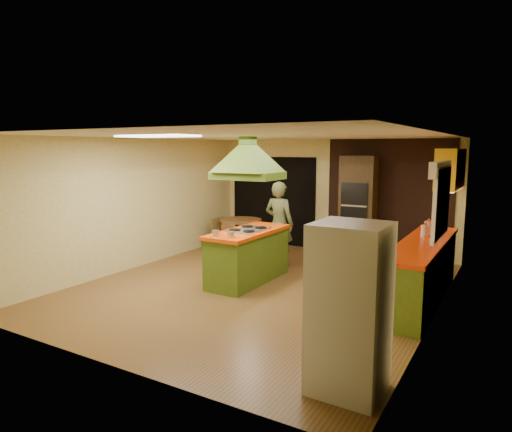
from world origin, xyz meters
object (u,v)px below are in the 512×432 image
Objects in this scene: dining_table at (241,229)px; canister_large at (429,227)px; refrigerator at (349,309)px; wall_oven at (358,207)px; kitchen_island at (248,256)px; man at (279,224)px.

dining_table is 4.72× the size of canister_large.
refrigerator is 0.76× the size of wall_oven.
kitchen_island is 1.09× the size of man.
man is 1.02× the size of refrigerator.
wall_oven is at bearing 136.62° from canister_large.
kitchen_island is at bearing -156.88° from canister_large.
canister_large is at bearing 23.48° from kitchen_island.
kitchen_island is 2.47m from dining_table.
canister_large is (2.80, -0.08, 0.19)m from man.
kitchen_island is 0.85× the size of wall_oven.
dining_table is at bearing -166.40° from wall_oven.
dining_table is at bearing 125.53° from kitchen_island.
kitchen_island reaches higher than dining_table.
man reaches higher than canister_large.
kitchen_island is 3.04m from canister_large.
refrigerator is at bearing 128.03° from man.
kitchen_island is 3.04m from wall_oven.
man is at bearing -29.00° from dining_table.
dining_table is at bearing 132.55° from refrigerator.
man is 1.89m from wall_oven.
refrigerator is 3.80m from canister_large.
refrigerator is at bearing -90.72° from canister_large.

